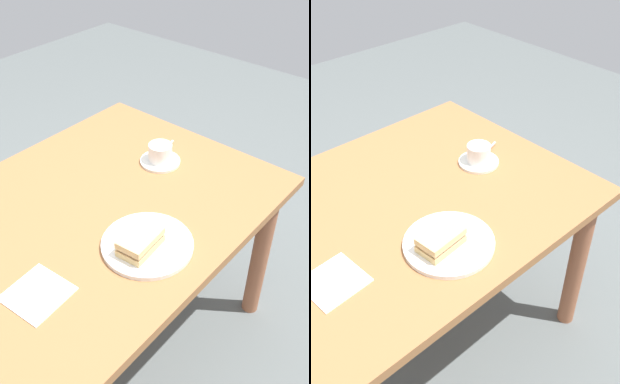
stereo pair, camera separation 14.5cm
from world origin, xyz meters
The scene contains 8 objects.
ground_plane centered at (0.00, 0.00, 0.00)m, with size 6.00×6.00×0.00m, color #595F5F.
dining_table centered at (0.00, 0.00, 0.60)m, with size 1.16×0.91×0.71m.
sandwich_plate centered at (-0.04, -0.25, 0.72)m, with size 0.27×0.27×0.01m, color white.
sandwich_front centered at (-0.07, -0.25, 0.75)m, with size 0.14×0.10×0.05m.
coffee_saucer centered at (0.32, 0.00, 0.72)m, with size 0.15×0.15×0.01m, color white.
coffee_cup centered at (0.33, 0.00, 0.76)m, with size 0.09×0.11×0.07m.
spoon centered at (0.40, 0.03, 0.72)m, with size 0.10×0.04×0.01m.
napkin centered at (-0.35, -0.15, 0.71)m, with size 0.15×0.15×0.00m, color white.
Camera 2 is at (-0.63, -0.97, 1.63)m, focal length 41.55 mm.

